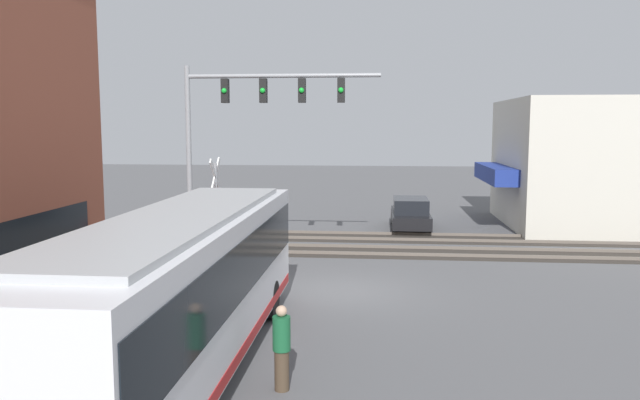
% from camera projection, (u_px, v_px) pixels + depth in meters
% --- Properties ---
extents(ground_plane, '(120.00, 120.00, 0.00)m').
position_uv_depth(ground_plane, '(342.00, 291.00, 18.99)').
color(ground_plane, '#565659').
extents(shop_building, '(9.04, 9.64, 6.31)m').
position_uv_depth(shop_building, '(593.00, 163.00, 31.05)').
color(shop_building, beige).
rests_on(shop_building, ground).
extents(city_bus, '(11.98, 2.59, 3.29)m').
position_uv_depth(city_bus, '(181.00, 287.00, 12.42)').
color(city_bus, silver).
rests_on(city_bus, ground).
extents(traffic_signal_gantry, '(0.42, 7.43, 7.26)m').
position_uv_depth(traffic_signal_gantry, '(248.00, 113.00, 23.56)').
color(traffic_signal_gantry, gray).
rests_on(traffic_signal_gantry, ground).
extents(crossing_signal, '(1.41, 1.18, 3.81)m').
position_uv_depth(crossing_signal, '(216.00, 198.00, 23.54)').
color(crossing_signal, gray).
rests_on(crossing_signal, ground).
extents(rail_track_near, '(2.60, 60.00, 0.15)m').
position_uv_depth(rail_track_near, '(351.00, 251.00, 24.91)').
color(rail_track_near, '#332D28').
rests_on(rail_track_near, ground).
extents(rail_track_far, '(2.60, 60.00, 0.15)m').
position_uv_depth(rail_track_far, '(354.00, 237.00, 28.08)').
color(rail_track_far, '#332D28').
rests_on(rail_track_far, ground).
extents(parked_car_black, '(4.56, 1.82, 1.54)m').
position_uv_depth(parked_car_black, '(410.00, 215.00, 30.26)').
color(parked_car_black, black).
rests_on(parked_car_black, ground).
extents(pedestrian_at_crossing, '(0.34, 0.34, 1.65)m').
position_uv_depth(pedestrian_at_crossing, '(205.00, 239.00, 23.01)').
color(pedestrian_at_crossing, '#473828').
rests_on(pedestrian_at_crossing, ground).
extents(pedestrian_near_bus, '(0.34, 0.34, 1.66)m').
position_uv_depth(pedestrian_near_bus, '(282.00, 347.00, 11.77)').
color(pedestrian_near_bus, '#473828').
rests_on(pedestrian_near_bus, ground).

